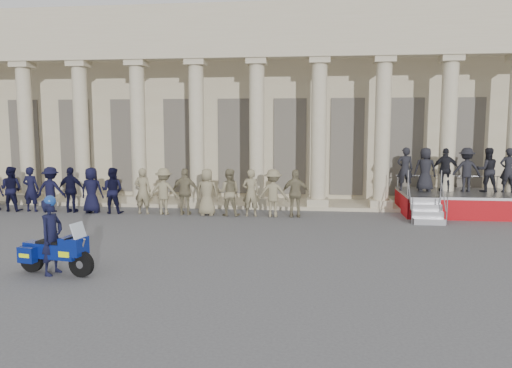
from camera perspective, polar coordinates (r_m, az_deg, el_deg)
The scene contains 6 objects.
ground at distance 14.05m, azimuth -9.07°, elevation -8.01°, with size 90.00×90.00×0.00m, color #4C4C4F.
building at distance 28.07m, azimuth -0.96°, elevation 8.79°, with size 40.00×12.50×9.00m.
officer_rank at distance 21.34m, azimuth -18.86°, elevation -0.66°, with size 17.95×0.70×1.85m.
reviewing_stand at distance 21.52m, azimuth 21.95°, elevation 0.71°, with size 4.65×4.12×2.65m.
motorcycle at distance 12.93m, azimuth -21.85°, elevation -7.16°, with size 2.02×0.95×1.30m.
rider at distance 12.91m, azimuth -22.32°, elevation -5.46°, with size 0.55×0.73×1.91m.
Camera 1 is at (3.75, -13.06, 3.59)m, focal length 35.00 mm.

